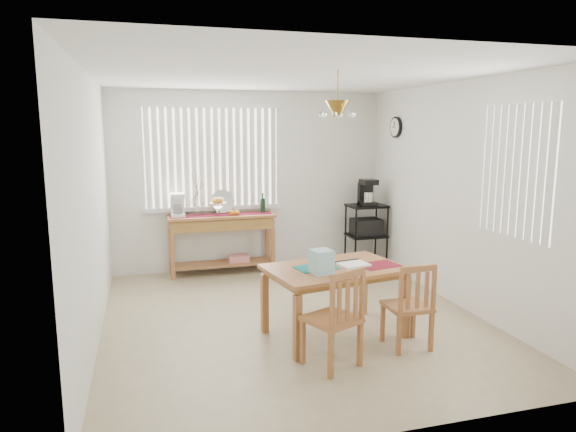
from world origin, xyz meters
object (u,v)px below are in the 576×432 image
object	(u,v)px
chair_right	(409,306)
wire_cart	(366,229)
dining_table	(335,275)
chair_left	(335,319)
sideboard	(222,230)
cart_items	(367,193)

from	to	relation	value
chair_right	wire_cart	bearing A→B (deg)	73.57
dining_table	chair_left	distance (m)	0.74
wire_cart	dining_table	world-z (taller)	wire_cart
sideboard	wire_cart	bearing A→B (deg)	-4.99
dining_table	chair_left	xyz separation A→B (m)	(-0.25, -0.67, -0.19)
wire_cart	chair_right	bearing A→B (deg)	-106.43
chair_left	sideboard	bearing A→B (deg)	98.68
wire_cart	dining_table	distance (m)	2.75
wire_cart	dining_table	xyz separation A→B (m)	(-1.40, -2.36, 0.06)
dining_table	chair_right	xyz separation A→B (m)	(0.56, -0.49, -0.21)
cart_items	wire_cart	bearing A→B (deg)	-90.00
sideboard	wire_cart	xyz separation A→B (m)	(2.15, -0.19, -0.08)
wire_cart	chair_right	size ratio (longest dim) A/B	1.11
cart_items	chair_left	size ratio (longest dim) A/B	0.43
sideboard	wire_cart	size ratio (longest dim) A/B	1.61
sideboard	dining_table	size ratio (longest dim) A/B	1.04
wire_cart	chair_left	world-z (taller)	wire_cart
sideboard	chair_right	distance (m)	3.32
dining_table	chair_right	size ratio (longest dim) A/B	1.72
cart_items	chair_left	xyz separation A→B (m)	(-1.66, -3.04, -0.67)
dining_table	chair_left	size ratio (longest dim) A/B	1.62
sideboard	wire_cart	distance (m)	2.16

